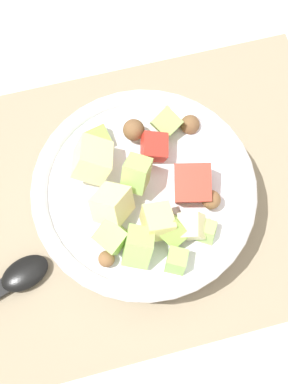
# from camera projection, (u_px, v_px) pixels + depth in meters

# --- Properties ---
(ground_plane) EXTENTS (2.40, 2.40, 0.00)m
(ground_plane) POSITION_uv_depth(u_px,v_px,m) (150.00, 195.00, 0.61)
(ground_plane) COLOR silver
(placemat) EXTENTS (0.48, 0.36, 0.01)m
(placemat) POSITION_uv_depth(u_px,v_px,m) (150.00, 195.00, 0.60)
(placemat) COLOR gray
(placemat) RESTS_ON ground_plane
(salad_bowl) EXTENTS (0.25, 0.25, 0.11)m
(salad_bowl) POSITION_uv_depth(u_px,v_px,m) (144.00, 194.00, 0.56)
(salad_bowl) COLOR white
(salad_bowl) RESTS_ON placemat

